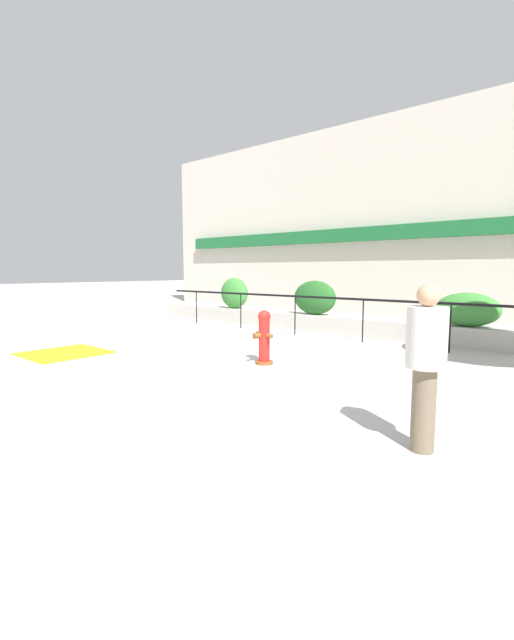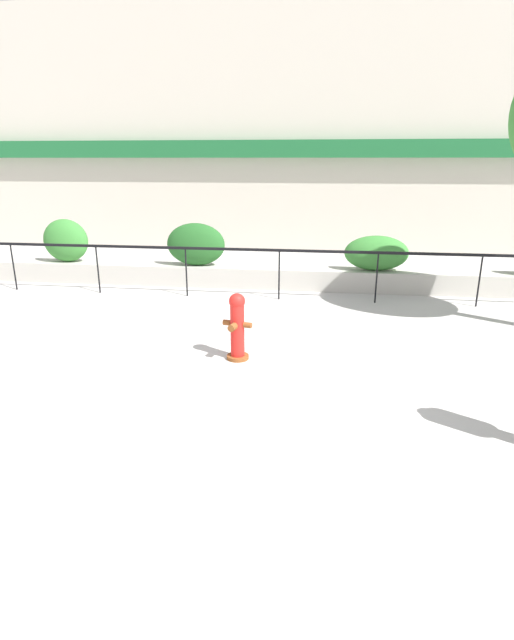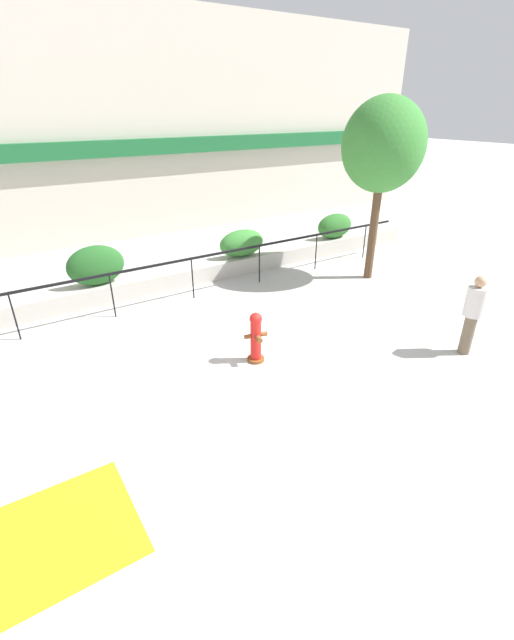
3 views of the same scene
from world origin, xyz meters
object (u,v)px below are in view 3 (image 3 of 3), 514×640
(hedge_bush_1, at_px, (96,265))
(hedge_bush_3, at_px, (335,226))
(hedge_bush_2, at_px, (242,243))
(fire_hydrant, at_px, (256,337))
(street_tree, at_px, (384,146))
(pedestrian, at_px, (473,311))

(hedge_bush_1, xyz_separation_m, hedge_bush_3, (8.22, 0.00, -0.10))
(hedge_bush_1, relative_size, hedge_bush_3, 1.02)
(hedge_bush_2, bearing_deg, fire_hydrant, -118.06)
(hedge_bush_2, distance_m, hedge_bush_3, 3.83)
(hedge_bush_1, relative_size, street_tree, 0.29)
(street_tree, bearing_deg, hedge_bush_3, 71.16)
(hedge_bush_3, bearing_deg, street_tree, -108.84)
(hedge_bush_1, distance_m, street_tree, 8.24)
(pedestrian, bearing_deg, hedge_bush_3, 70.25)
(hedge_bush_1, xyz_separation_m, fire_hydrant, (1.87, -4.73, -0.47))
(hedge_bush_2, height_order, fire_hydrant, hedge_bush_2)
(hedge_bush_1, xyz_separation_m, pedestrian, (5.76, -6.87, -0.04))
(hedge_bush_3, height_order, pedestrian, pedestrian)
(hedge_bush_3, distance_m, pedestrian, 7.29)
(hedge_bush_3, distance_m, fire_hydrant, 7.93)
(pedestrian, bearing_deg, fire_hydrant, 151.21)
(fire_hydrant, height_order, pedestrian, pedestrian)
(hedge_bush_3, distance_m, street_tree, 3.89)
(hedge_bush_2, bearing_deg, hedge_bush_3, 0.00)
(fire_hydrant, bearing_deg, hedge_bush_1, 111.58)
(hedge_bush_2, height_order, street_tree, street_tree)
(fire_hydrant, bearing_deg, hedge_bush_3, 36.69)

